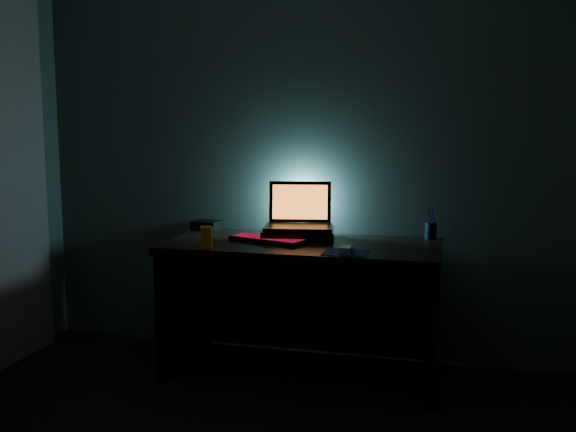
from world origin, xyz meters
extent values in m
cube|color=#4D5851|center=(0.00, 2.00, 1.25)|extent=(3.50, 0.00, 2.50)
cube|color=black|center=(0.00, 1.62, 0.73)|extent=(1.50, 0.70, 0.04)
cube|color=black|center=(-0.71, 1.62, 0.35)|extent=(0.06, 0.64, 0.71)
cube|color=black|center=(0.71, 1.62, 0.35)|extent=(0.06, 0.64, 0.71)
cube|color=black|center=(0.00, 1.95, 0.35)|extent=(1.38, 0.02, 0.65)
cube|color=#AE998B|center=(-1.71, 1.42, 1.15)|extent=(0.06, 0.65, 2.30)
cube|color=black|center=(-0.05, 1.73, 0.78)|extent=(0.45, 0.36, 0.06)
cube|color=black|center=(-0.05, 1.73, 0.82)|extent=(0.42, 0.32, 0.02)
cube|color=black|center=(-0.07, 1.85, 0.95)|extent=(0.36, 0.11, 0.24)
cube|color=orange|center=(-0.07, 1.85, 0.95)|extent=(0.32, 0.08, 0.20)
cube|color=black|center=(-0.19, 1.58, 0.76)|extent=(0.46, 0.28, 0.03)
cube|color=red|center=(-0.19, 1.58, 0.78)|extent=(0.44, 0.25, 0.00)
cube|color=navy|center=(0.28, 1.39, 0.75)|extent=(0.22, 0.20, 0.00)
cube|color=#9A9A9F|center=(0.28, 1.39, 0.77)|extent=(0.06, 0.10, 0.03)
cylinder|color=black|center=(0.68, 1.91, 0.80)|extent=(0.07, 0.07, 0.10)
cylinder|color=#F2AB0C|center=(-0.45, 1.34, 0.81)|extent=(0.08, 0.08, 0.11)
cube|color=black|center=(-0.68, 1.92, 0.78)|extent=(0.18, 0.15, 0.05)
sphere|color=#FF0C07|center=(-0.69, 1.85, 0.78)|extent=(0.01, 0.01, 0.01)
camera|label=1|loc=(0.79, -1.76, 1.37)|focal=40.00mm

